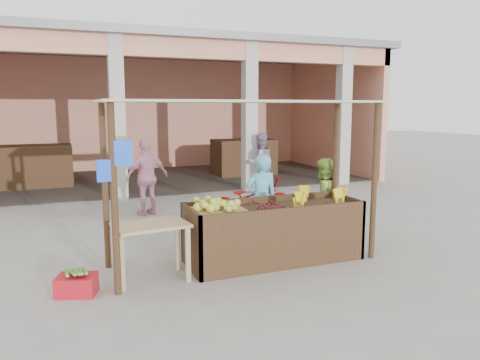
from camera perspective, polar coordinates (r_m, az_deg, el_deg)
name	(u,v)px	position (r m, az deg, el deg)	size (l,w,h in m)	color
ground	(243,264)	(7.00, 0.33, -10.23)	(60.00, 60.00, 0.00)	gray
market_building	(137,94)	(15.27, -12.42, 10.25)	(14.40, 6.40, 4.20)	tan
fruit_stall	(274,235)	(7.07, 4.11, -6.64)	(2.60, 0.95, 0.80)	#4C341E
stall_awning	(240,129)	(6.67, 0.03, 6.18)	(4.09, 1.35, 2.39)	#4C341E
banana_heap	(319,197)	(7.32, 9.60, -2.10)	(1.23, 0.67, 0.22)	yellow
melon_tray	(217,207)	(6.62, -2.79, -3.31)	(0.77, 0.66, 0.20)	#A38754
berry_heap	(271,205)	(6.88, 3.81, -3.06)	(0.43, 0.35, 0.14)	maroon
side_table	(151,234)	(6.35, -10.78, -6.44)	(1.01, 0.73, 0.77)	tan
papaya_pile	(151,216)	(6.29, -10.84, -4.38)	(0.69, 0.39, 0.20)	#5D9932
red_crate	(77,285)	(6.24, -19.29, -11.99)	(0.47, 0.34, 0.24)	red
plantain_bundle	(76,273)	(6.19, -19.37, -10.64)	(0.34, 0.24, 0.07)	#549436
produce_sacks	(269,181)	(12.65, 3.61, -0.18)	(0.78, 0.48, 0.59)	maroon
vendor_blue	(261,197)	(7.72, 2.61, -2.11)	(0.61, 0.45, 1.64)	#5FBCDC
vendor_green	(322,196)	(8.37, 10.02, -1.91)	(0.71, 0.41, 1.48)	#A0C649
motorcycle	(251,200)	(9.09, 1.33, -2.48)	(1.91, 0.66, 1.00)	#980B04
shopper_b	(147,174)	(10.10, -11.28, 0.69)	(1.03, 0.55, 1.76)	#CC889C
shopper_f	(260,160)	(12.53, 2.47, 2.43)	(0.86, 0.49, 1.76)	gray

